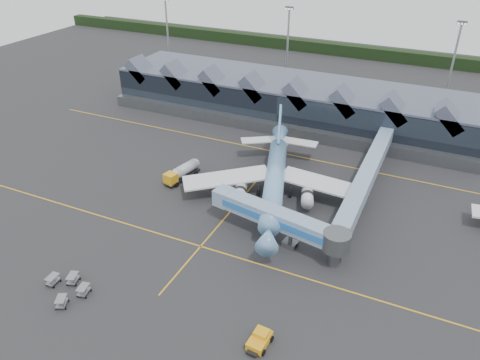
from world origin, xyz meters
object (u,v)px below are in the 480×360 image
at_px(main_airliner, 275,178).
at_px(jet_bridge, 286,222).
at_px(fuel_truck, 183,171).
at_px(pushback_tug, 260,340).

xyz_separation_m(main_airliner, jet_bridge, (6.81, -12.81, 0.40)).
relative_size(jet_bridge, fuel_truck, 2.69).
height_order(main_airliner, pushback_tug, main_airliner).
xyz_separation_m(jet_bridge, pushback_tug, (4.12, -20.09, -3.39)).
distance_m(main_airliner, pushback_tug, 34.80).
height_order(fuel_truck, pushback_tug, fuel_truck).
height_order(jet_bridge, fuel_truck, jet_bridge).
bearing_deg(pushback_tug, fuel_truck, 137.41).
distance_m(jet_bridge, pushback_tug, 20.79).
bearing_deg(jet_bridge, pushback_tug, -67.81).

